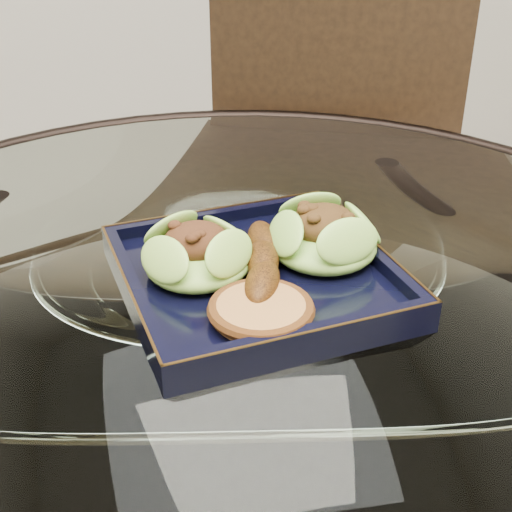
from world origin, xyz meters
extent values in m
cylinder|color=white|center=(0.00, 0.00, 0.76)|extent=(1.10, 1.10, 0.01)
torus|color=black|center=(0.00, 0.00, 0.76)|extent=(1.13, 1.13, 0.02)
cylinder|color=black|center=(0.28, 0.28, 0.38)|extent=(0.04, 0.04, 0.75)
cylinder|color=black|center=(-0.28, 0.28, 0.38)|extent=(0.04, 0.04, 0.75)
cube|color=black|center=(0.20, 0.34, 0.52)|extent=(0.61, 0.61, 0.04)
cube|color=black|center=(0.28, 0.53, 0.82)|extent=(0.43, 0.20, 0.51)
cylinder|color=black|center=(-0.06, 0.22, 0.25)|extent=(0.04, 0.04, 0.50)
cylinder|color=black|center=(0.32, 0.08, 0.25)|extent=(0.04, 0.04, 0.50)
cylinder|color=black|center=(0.09, 0.60, 0.25)|extent=(0.04, 0.04, 0.50)
cylinder|color=black|center=(0.46, 0.45, 0.25)|extent=(0.04, 0.04, 0.50)
cube|color=black|center=(0.01, -0.03, 0.77)|extent=(0.31, 0.31, 0.02)
ellipsoid|color=#71AF32|center=(-0.05, -0.02, 0.80)|extent=(0.13, 0.13, 0.04)
ellipsoid|color=#62AB31|center=(0.09, -0.01, 0.80)|extent=(0.14, 0.14, 0.04)
ellipsoid|color=#582E09|center=(0.02, -0.03, 0.80)|extent=(0.07, 0.16, 0.03)
cylinder|color=#C37941|center=(0.00, -0.12, 0.79)|extent=(0.10, 0.10, 0.02)
camera|label=1|loc=(-0.12, -0.65, 1.16)|focal=50.00mm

